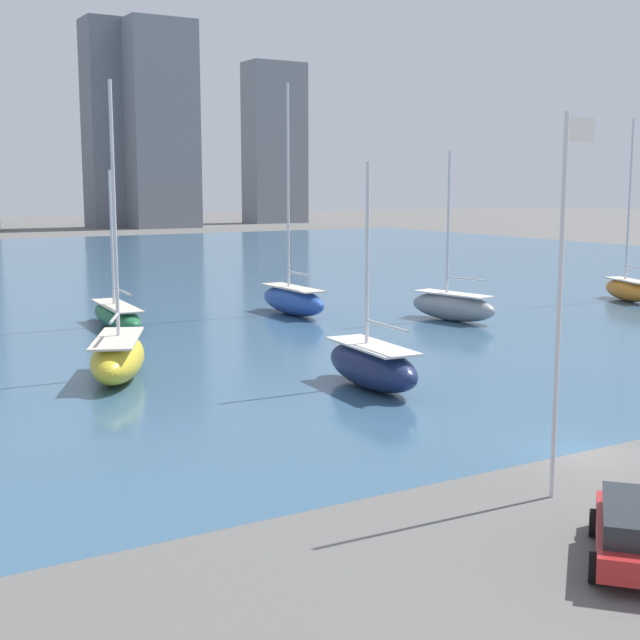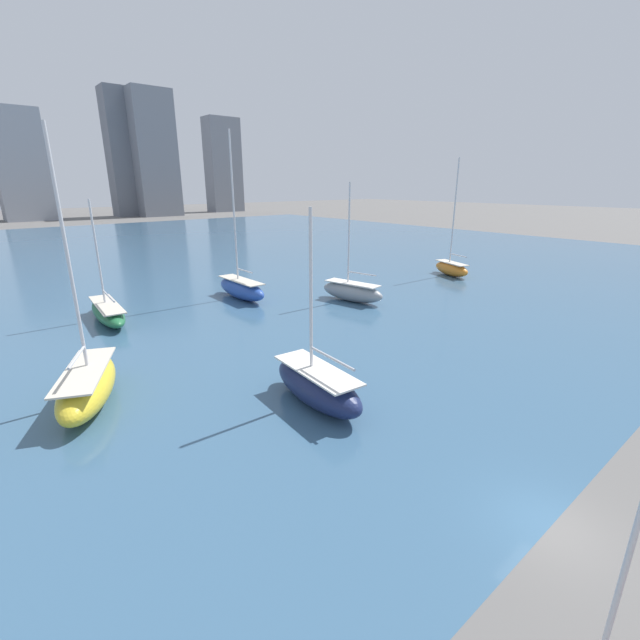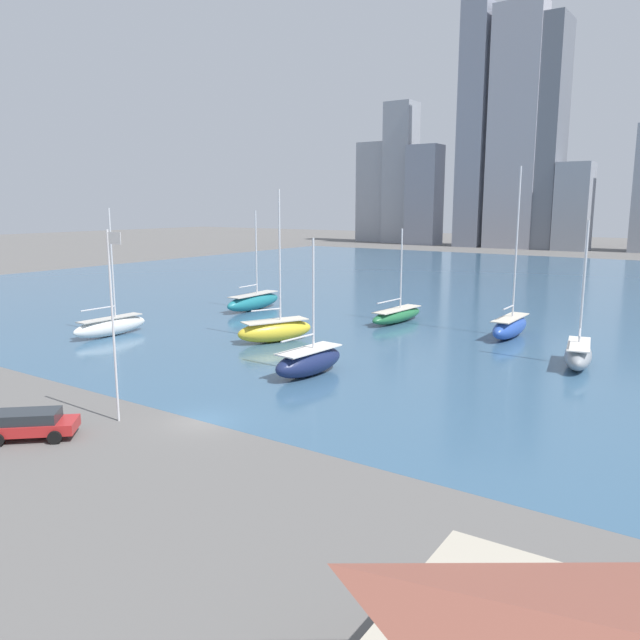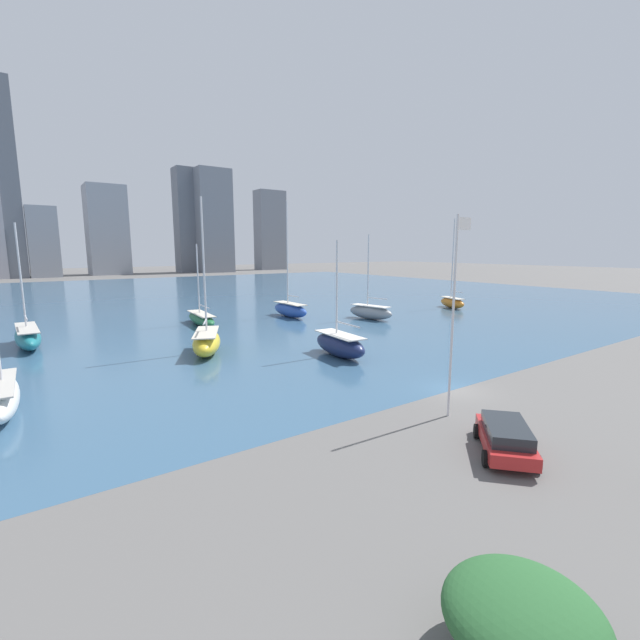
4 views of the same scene
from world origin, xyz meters
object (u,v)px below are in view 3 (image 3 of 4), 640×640
sailboat_yellow (275,330)px  sailboat_navy (309,361)px  parked_wagon_red (30,423)px  flag_pole (113,320)px  sailboat_blue (510,326)px  sailboat_teal (254,301)px  sailboat_white (111,326)px  sailboat_green (397,315)px  sailboat_gray (578,354)px

sailboat_yellow → sailboat_navy: bearing=-14.8°
sailboat_navy → parked_wagon_red: (-5.28, -19.90, -0.23)m
parked_wagon_red → flag_pole: bearing=117.2°
flag_pole → sailboat_blue: sailboat_blue is taller
sailboat_yellow → parked_wagon_red: sailboat_yellow is taller
sailboat_navy → flag_pole: bearing=-98.3°
sailboat_teal → sailboat_navy: 31.60m
flag_pole → sailboat_white: bearing=143.8°
flag_pole → sailboat_white: 27.42m
sailboat_navy → parked_wagon_red: bearing=-100.1°
sailboat_green → sailboat_white: size_ratio=0.82×
sailboat_navy → sailboat_blue: (8.43, 22.87, 0.05)m
sailboat_green → sailboat_white: bearing=-127.4°
flag_pole → sailboat_green: bearing=91.7°
sailboat_blue → sailboat_navy: bearing=-110.0°
sailboat_navy → sailboat_gray: (16.73, 14.52, -0.04)m
sailboat_teal → sailboat_white: size_ratio=0.97×
sailboat_gray → sailboat_green: sailboat_gray is taller
sailboat_white → sailboat_blue: (33.66, 22.17, 0.12)m
sailboat_teal → sailboat_white: bearing=-96.4°
sailboat_navy → sailboat_green: 24.14m
sailboat_green → sailboat_teal: bearing=-167.6°
sailboat_yellow → parked_wagon_red: bearing=-56.3°
sailboat_gray → sailboat_white: (-41.96, -13.82, -0.03)m
sailboat_yellow → sailboat_gray: bearing=38.4°
sailboat_teal → sailboat_white: sailboat_white is taller
sailboat_gray → sailboat_white: bearing=-172.7°
flag_pole → sailboat_navy: bearing=77.0°
sailboat_navy → sailboat_yellow: sailboat_yellow is taller
sailboat_white → parked_wagon_red: sailboat_white is taller
sailboat_teal → sailboat_gray: sailboat_teal is taller
sailboat_blue → parked_wagon_red: (-13.71, -42.77, -0.28)m
sailboat_teal → sailboat_navy: size_ratio=1.17×
flag_pole → sailboat_green: (-1.17, 38.88, -5.49)m
sailboat_green → sailboat_blue: 13.14m
sailboat_gray → sailboat_yellow: 27.27m
sailboat_teal → parked_wagon_red: size_ratio=2.47×
sailboat_green → sailboat_blue: size_ratio=0.63×
flag_pole → sailboat_green: 39.28m
sailboat_gray → sailboat_navy: bearing=-149.9°
sailboat_gray → parked_wagon_red: size_ratio=2.37×
flag_pole → sailboat_blue: (11.94, 38.06, -5.18)m
parked_wagon_red → sailboat_white: bearing=-178.2°
parked_wagon_red → sailboat_yellow: bearing=146.8°
sailboat_teal → sailboat_gray: size_ratio=1.04×
sailboat_green → sailboat_yellow: 16.47m
sailboat_blue → parked_wagon_red: 44.91m
sailboat_white → sailboat_yellow: sailboat_yellow is taller
sailboat_yellow → sailboat_blue: 23.47m
flag_pole → parked_wagon_red: bearing=-110.6°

